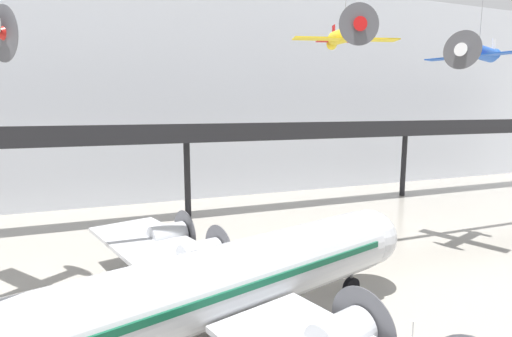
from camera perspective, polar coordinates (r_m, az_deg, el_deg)
hangar_back_wall at (r=54.19m, az=-12.13°, el=10.90°), size 140.00×3.00×28.95m
mezzanine_walkway at (r=43.77m, az=-9.68°, el=4.19°), size 110.00×3.20×10.54m
airliner_silver_main at (r=20.16m, az=-5.84°, el=-16.37°), size 27.35×31.77×10.74m
suspended_plane_yellow_lowwing at (r=33.79m, az=12.56°, el=18.03°), size 8.37×6.99×7.10m
suspended_plane_blue_trainer at (r=37.18m, az=29.20°, el=14.31°), size 6.73×7.91×8.59m
stanchion_barrier at (r=24.29m, az=21.47°, el=-21.19°), size 0.36×0.36×1.08m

